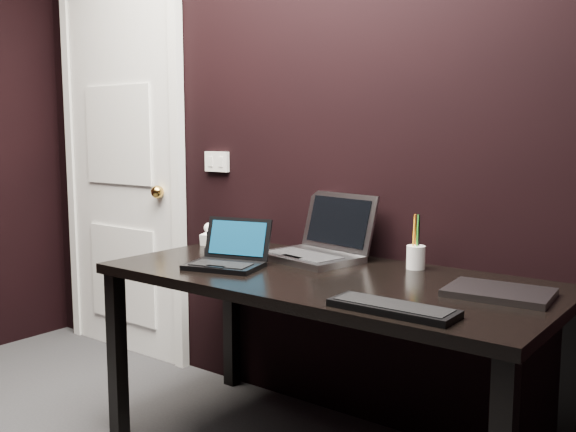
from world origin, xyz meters
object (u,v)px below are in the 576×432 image
Objects in this scene: door at (122,171)px; desk_phone at (225,236)px; netbook at (228,257)px; desk at (325,294)px; closed_laptop at (499,292)px; silver_laptop at (318,247)px; pen_cup at (416,256)px; mobile_phone at (212,244)px; ext_keyboard at (393,308)px.

door reaches higher than desk_phone.
door is 0.97m from desk_phone.
netbook reaches higher than desk_phone.
door is 1.26× the size of desk.
closed_laptop is (2.28, -0.30, -0.29)m from door.
silver_laptop is 0.42m from pen_cup.
ext_keyboard is at bearing -18.72° from mobile_phone.
silver_laptop is 1.16× the size of ext_keyboard.
ext_keyboard is 1.16m from mobile_phone.
closed_laptop is at bearing 0.14° from mobile_phone.
closed_laptop is at bearing -7.47° from door.
door reaches higher than desk.
desk is at bearing 145.89° from ext_keyboard.
desk is 0.67m from mobile_phone.
mobile_phone is (-0.66, 0.07, 0.11)m from desk.
netbook is at bearing -145.83° from pen_cup.
mobile_phone is (-0.47, -0.14, -0.02)m from silver_laptop.
pen_cup is at bearing 9.83° from silver_laptop.
silver_laptop reaches higher than desk.
door is at bearing 167.18° from desk.
closed_laptop is (0.19, 0.38, -0.00)m from ext_keyboard.
silver_laptop is at bearing 60.37° from netbook.
ext_keyboard is (0.44, -0.30, 0.09)m from desk.
pen_cup is at bearing 13.74° from mobile_phone.
pen_cup is (0.96, 0.05, 0.01)m from desk_phone.
silver_laptop is (0.19, 0.34, 0.01)m from netbook.
desk_phone is 1.05× the size of pen_cup.
silver_laptop is at bearing -1.77° from desk_phone.
mobile_phone reaches higher than closed_laptop.
desk_phone is at bearing -8.66° from door.
desk_phone is (0.92, -0.14, -0.27)m from door.
desk_phone is at bearing 113.46° from mobile_phone.
netbook is 1.51× the size of desk_phone.
desk_phone is at bearing 155.46° from ext_keyboard.
pen_cup is (0.61, 0.41, 0.01)m from netbook.
mobile_phone reaches higher than desk.
door is 1.07m from mobile_phone.
pen_cup is (0.23, 0.29, 0.13)m from desk.
mobile_phone is (0.99, -0.30, -0.27)m from door.
door is at bearing 158.58° from netbook.
ext_keyboard reaches higher than desk.
netbook is 0.50m from desk_phone.
netbook reaches higher than desk.
desk_phone is at bearing 173.33° from closed_laptop.
silver_laptop is 0.54m from desk_phone.
desk is at bearing -49.43° from silver_laptop.
pen_cup is at bearing -2.60° from door.
closed_laptop is at bearing 11.14° from netbook.
mobile_phone is 0.91m from pen_cup.
desk_phone is 0.96m from pen_cup.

